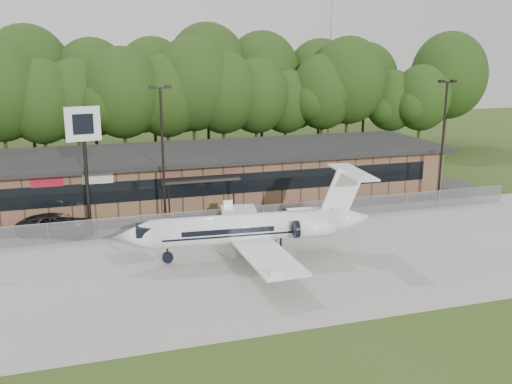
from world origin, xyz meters
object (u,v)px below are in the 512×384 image
object	(u,v)px
terminal	(210,173)
pole_sign	(84,138)
business_jet	(253,228)
suv	(58,225)

from	to	relation	value
terminal	pole_sign	bearing A→B (deg)	-145.14
business_jet	suv	world-z (taller)	business_jet
terminal	pole_sign	world-z (taller)	pole_sign
business_jet	terminal	bearing A→B (deg)	91.85
business_jet	pole_sign	xyz separation A→B (m)	(-9.55, 8.10, 4.89)
business_jet	suv	xyz separation A→B (m)	(-11.73, 8.25, -1.18)
business_jet	pole_sign	distance (m)	13.45
terminal	pole_sign	xyz separation A→B (m)	(-10.26, -7.14, 4.63)
terminal	pole_sign	distance (m)	13.33
business_jet	suv	size ratio (longest dim) A/B	2.97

